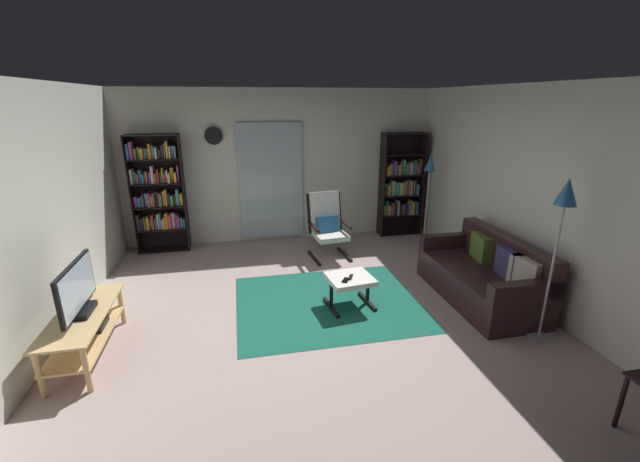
{
  "coord_description": "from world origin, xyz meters",
  "views": [
    {
      "loc": [
        -0.76,
        -4.02,
        2.41
      ],
      "look_at": [
        0.21,
        0.65,
        0.83
      ],
      "focal_mm": 22.36,
      "sensor_mm": 36.0,
      "label": 1
    }
  ],
  "objects_px": {
    "bookshelf_near_sofa": "(401,186)",
    "lounge_armchair": "(327,224)",
    "bookshelf_near_tv": "(158,191)",
    "wall_clock": "(214,136)",
    "ottoman": "(350,282)",
    "leather_sofa": "(484,276)",
    "tv_stand": "(85,326)",
    "television": "(77,291)",
    "floor_lamp_by_sofa": "(564,210)",
    "cell_phone": "(346,280)",
    "floor_lamp_by_shelf": "(429,175)",
    "tv_remote": "(351,277)"
  },
  "relations": [
    {
      "from": "bookshelf_near_sofa",
      "to": "lounge_armchair",
      "type": "bearing_deg",
      "value": -151.96
    },
    {
      "from": "bookshelf_near_tv",
      "to": "wall_clock",
      "type": "height_order",
      "value": "wall_clock"
    },
    {
      "from": "lounge_armchair",
      "to": "bookshelf_near_sofa",
      "type": "bearing_deg",
      "value": 28.04
    },
    {
      "from": "ottoman",
      "to": "leather_sofa",
      "type": "bearing_deg",
      "value": -5.34
    },
    {
      "from": "tv_stand",
      "to": "ottoman",
      "type": "height_order",
      "value": "tv_stand"
    },
    {
      "from": "television",
      "to": "floor_lamp_by_sofa",
      "type": "xyz_separation_m",
      "value": [
        4.57,
        -0.65,
        0.7
      ]
    },
    {
      "from": "bookshelf_near_sofa",
      "to": "ottoman",
      "type": "distance_m",
      "value": 3.09
    },
    {
      "from": "bookshelf_near_tv",
      "to": "wall_clock",
      "type": "bearing_deg",
      "value": 9.9
    },
    {
      "from": "ottoman",
      "to": "wall_clock",
      "type": "distance_m",
      "value": 3.45
    },
    {
      "from": "wall_clock",
      "to": "leather_sofa",
      "type": "bearing_deg",
      "value": -40.61
    },
    {
      "from": "lounge_armchair",
      "to": "ottoman",
      "type": "relative_size",
      "value": 1.78
    },
    {
      "from": "bookshelf_near_sofa",
      "to": "cell_phone",
      "type": "relative_size",
      "value": 13.27
    },
    {
      "from": "bookshelf_near_tv",
      "to": "cell_phone",
      "type": "distance_m",
      "value": 3.61
    },
    {
      "from": "television",
      "to": "cell_phone",
      "type": "height_order",
      "value": "television"
    },
    {
      "from": "cell_phone",
      "to": "wall_clock",
      "type": "height_order",
      "value": "wall_clock"
    },
    {
      "from": "floor_lamp_by_shelf",
      "to": "bookshelf_near_tv",
      "type": "bearing_deg",
      "value": 170.43
    },
    {
      "from": "lounge_armchair",
      "to": "wall_clock",
      "type": "relative_size",
      "value": 3.53
    },
    {
      "from": "ottoman",
      "to": "floor_lamp_by_shelf",
      "type": "bearing_deg",
      "value": 44.08
    },
    {
      "from": "ottoman",
      "to": "cell_phone",
      "type": "bearing_deg",
      "value": -130.56
    },
    {
      "from": "bookshelf_near_tv",
      "to": "tv_remote",
      "type": "xyz_separation_m",
      "value": [
        2.51,
        -2.53,
        -0.61
      ]
    },
    {
      "from": "tv_remote",
      "to": "ottoman",
      "type": "bearing_deg",
      "value": 109.9
    },
    {
      "from": "floor_lamp_by_shelf",
      "to": "wall_clock",
      "type": "distance_m",
      "value": 3.58
    },
    {
      "from": "tv_stand",
      "to": "bookshelf_near_tv",
      "type": "height_order",
      "value": "bookshelf_near_tv"
    },
    {
      "from": "leather_sofa",
      "to": "cell_phone",
      "type": "height_order",
      "value": "leather_sofa"
    },
    {
      "from": "leather_sofa",
      "to": "bookshelf_near_sofa",
      "type": "bearing_deg",
      "value": 90.67
    },
    {
      "from": "tv_remote",
      "to": "wall_clock",
      "type": "xyz_separation_m",
      "value": [
        -1.58,
        2.69,
        1.45
      ]
    },
    {
      "from": "leather_sofa",
      "to": "tv_remote",
      "type": "distance_m",
      "value": 1.71
    },
    {
      "from": "tv_stand",
      "to": "bookshelf_near_sofa",
      "type": "relative_size",
      "value": 0.67
    },
    {
      "from": "floor_lamp_by_shelf",
      "to": "lounge_armchair",
      "type": "bearing_deg",
      "value": -177.84
    },
    {
      "from": "lounge_armchair",
      "to": "tv_stand",
      "type": "bearing_deg",
      "value": -143.98
    },
    {
      "from": "wall_clock",
      "to": "cell_phone",
      "type": "bearing_deg",
      "value": -61.34
    },
    {
      "from": "leather_sofa",
      "to": "tv_remote",
      "type": "relative_size",
      "value": 12.04
    },
    {
      "from": "leather_sofa",
      "to": "cell_phone",
      "type": "xyz_separation_m",
      "value": [
        -1.78,
        0.07,
        0.09
      ]
    },
    {
      "from": "cell_phone",
      "to": "floor_lamp_by_shelf",
      "type": "relative_size",
      "value": 0.09
    },
    {
      "from": "tv_stand",
      "to": "tv_remote",
      "type": "height_order",
      "value": "tv_stand"
    },
    {
      "from": "bookshelf_near_tv",
      "to": "floor_lamp_by_sofa",
      "type": "xyz_separation_m",
      "value": [
        4.3,
        -3.57,
        0.4
      ]
    },
    {
      "from": "leather_sofa",
      "to": "floor_lamp_by_sofa",
      "type": "distance_m",
      "value": 1.43
    },
    {
      "from": "floor_lamp_by_shelf",
      "to": "wall_clock",
      "type": "xyz_separation_m",
      "value": [
        -3.41,
        0.89,
        0.61
      ]
    },
    {
      "from": "tv_stand",
      "to": "leather_sofa",
      "type": "relative_size",
      "value": 0.72
    },
    {
      "from": "lounge_armchair",
      "to": "floor_lamp_by_sofa",
      "type": "bearing_deg",
      "value": -58.81
    },
    {
      "from": "floor_lamp_by_shelf",
      "to": "tv_remote",
      "type": "bearing_deg",
      "value": -135.49
    },
    {
      "from": "bookshelf_near_sofa",
      "to": "lounge_armchair",
      "type": "height_order",
      "value": "bookshelf_near_sofa"
    },
    {
      "from": "cell_phone",
      "to": "leather_sofa",
      "type": "bearing_deg",
      "value": 29.84
    },
    {
      "from": "television",
      "to": "cell_phone",
      "type": "bearing_deg",
      "value": 7.03
    },
    {
      "from": "bookshelf_near_sofa",
      "to": "floor_lamp_by_sofa",
      "type": "height_order",
      "value": "bookshelf_near_sofa"
    },
    {
      "from": "tv_remote",
      "to": "floor_lamp_by_sofa",
      "type": "xyz_separation_m",
      "value": [
        1.79,
        -1.04,
        1.01
      ]
    },
    {
      "from": "tv_stand",
      "to": "wall_clock",
      "type": "height_order",
      "value": "wall_clock"
    },
    {
      "from": "floor_lamp_by_sofa",
      "to": "wall_clock",
      "type": "height_order",
      "value": "wall_clock"
    },
    {
      "from": "tv_remote",
      "to": "wall_clock",
      "type": "height_order",
      "value": "wall_clock"
    },
    {
      "from": "television",
      "to": "lounge_armchair",
      "type": "xyz_separation_m",
      "value": [
        2.89,
        2.13,
        -0.17
      ]
    }
  ]
}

